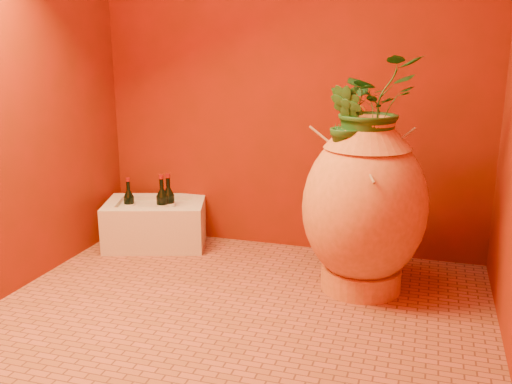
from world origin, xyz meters
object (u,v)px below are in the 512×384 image
(wine_bottle_b, at_px, (169,205))
(wine_bottle_c, at_px, (129,205))
(wine_bottle_a, at_px, (162,206))
(stone_basin, at_px, (156,224))
(amphora, at_px, (364,206))
(wall_tap, at_px, (359,119))

(wine_bottle_b, xyz_separation_m, wine_bottle_c, (-0.26, -0.05, -0.01))
(wine_bottle_a, bearing_deg, stone_basin, 157.49)
(amphora, xyz_separation_m, wine_bottle_b, (-1.31, 0.32, -0.19))
(wine_bottle_a, distance_m, wall_tap, 1.38)
(amphora, relative_size, wine_bottle_a, 2.91)
(wine_bottle_a, bearing_deg, wine_bottle_b, 59.76)
(wine_bottle_a, bearing_deg, amphora, -11.59)
(amphora, bearing_deg, wall_tap, 102.61)
(wine_bottle_b, relative_size, wine_bottle_c, 1.11)
(wine_bottle_a, relative_size, wine_bottle_b, 1.00)
(amphora, bearing_deg, wine_bottle_c, 170.48)
(stone_basin, distance_m, wine_bottle_c, 0.21)
(wine_bottle_c, relative_size, wall_tap, 1.67)
(wine_bottle_b, distance_m, wall_tap, 1.35)
(stone_basin, bearing_deg, wall_tap, 7.05)
(wine_bottle_c, bearing_deg, wall_tap, 7.74)
(wine_bottle_c, bearing_deg, stone_basin, 12.88)
(stone_basin, distance_m, wine_bottle_a, 0.16)
(amphora, xyz_separation_m, wine_bottle_a, (-1.33, 0.27, -0.19))
(amphora, distance_m, stone_basin, 1.47)
(wine_bottle_c, xyz_separation_m, wall_tap, (1.47, 0.20, 0.61))
(wine_bottle_a, height_order, wine_bottle_b, same)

